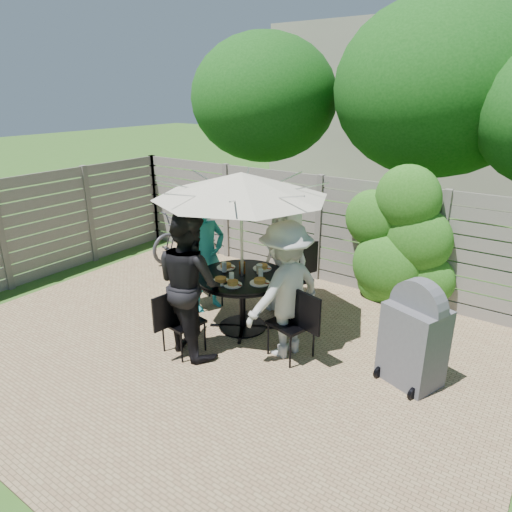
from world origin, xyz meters
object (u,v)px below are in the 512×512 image
Objects in this scene: patio_table at (242,292)px; glass_left at (224,267)px; bbq_grill at (414,337)px; coffee_cup at (259,269)px; person_left at (207,256)px; plate_back at (262,267)px; glass_right at (261,274)px; umbrella at (241,185)px; person_back at (286,259)px; chair_right at (292,337)px; plate_extra at (233,284)px; bicycle at (194,234)px; plate_right at (260,282)px; syrup_jug at (242,268)px; person_front at (189,284)px; plate_left at (226,266)px; person_right at (285,290)px; chair_left at (203,287)px; chair_back at (292,290)px; chair_front at (183,334)px; plate_front at (221,281)px.

patio_table is 10.64× the size of glass_left.
coffee_cup is at bearing -161.94° from bbq_grill.
plate_back is (0.89, 0.15, -0.02)m from person_left.
plate_back is at bearing 121.42° from glass_right.
coffee_cup is at bearing 51.47° from umbrella.
person_back reaches higher than glass_left.
umbrella is at bearing 1.04° from chair_right.
patio_table is at bearing 106.88° from plate_extra.
bicycle reaches higher than coffee_cup.
plate_right is at bearing -14.09° from umbrella.
syrup_jug is (-0.40, 0.15, 0.06)m from plate_right.
person_front is at bearing -84.39° from glass_left.
plate_left is 1.86× the size of glass_left.
person_right reaches higher than coffee_cup.
person_right reaches higher than plate_right.
bicycle is at bearing 141.40° from plate_extra.
bicycle reaches higher than plate_left.
glass_left is at bearing -105.52° from person_back.
person_right is 6.69× the size of plate_right.
person_front is at bearing -104.09° from plate_back.
chair_left is at bearing -139.42° from person_back.
chair_right is 1.06m from coffee_cup.
syrup_jug reaches higher than glass_left.
glass_right is at bearing -7.41° from chair_right.
syrup_jug reaches higher than coffee_cup.
syrup_jug is (-0.05, 0.06, 0.32)m from patio_table.
plate_right is at bearing -90.00° from person_left.
plate_back is at bearing 7.33° from chair_back.
plate_left is (-0.44, -0.26, 0.00)m from plate_back.
chair_front is at bearing -124.46° from plate_right.
person_front is 2.69m from bbq_grill.
person_left is at bearing 6.25° from chair_left.
person_back is at bearing -39.62° from chair_right.
person_front is 1.06× the size of person_right.
chair_left is 1.43m from plate_right.
plate_extra is 2.26m from bbq_grill.
plate_front is at bearing 21.48° from chair_right.
patio_table is 1.18× the size of bbq_grill.
chair_back is 0.94m from coffee_cup.
patio_table is 0.45m from plate_left.
chair_left is 1.42m from person_front.
plate_extra is 0.43m from syrup_jug.
umbrella is 1.63× the size of person_back.
plate_back is 0.68m from plate_extra.
umbrella is at bearing 106.88° from plate_extra.
umbrella reaches higher than person_back.
person_right is 0.95× the size of bicycle.
person_back reaches higher than chair_back.
person_right is at bearing 10.69° from plate_extra.
plate_extra is 0.48m from glass_left.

